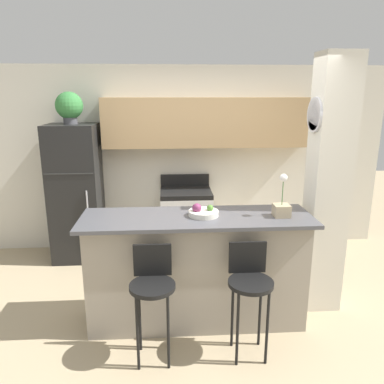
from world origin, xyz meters
name	(u,v)px	position (x,y,z in m)	size (l,w,h in m)	color
ground_plane	(197,319)	(0.00, 0.00, 0.00)	(14.00, 14.00, 0.00)	tan
wall_back	(194,145)	(0.11, 1.89, 1.49)	(5.60, 0.38, 2.55)	silver
pillar_right	(327,187)	(1.31, 0.21, 1.28)	(0.38, 0.33, 2.55)	silver
counter_bar	(197,269)	(0.00, 0.00, 0.54)	(2.15, 0.66, 1.08)	gray
refrigerator	(76,193)	(-1.47, 1.60, 0.90)	(0.63, 0.63, 1.80)	black
stove_range	(186,222)	(-0.02, 1.62, 0.46)	(0.68, 0.61, 1.07)	white
bar_stool_left	(153,286)	(-0.40, -0.50, 0.65)	(0.37, 0.37, 0.97)	black
bar_stool_right	(250,283)	(0.40, -0.50, 0.65)	(0.37, 0.37, 0.97)	black
potted_plant_on_fridge	(69,107)	(-1.47, 1.60, 2.02)	(0.34, 0.34, 0.40)	#4C4C51
orchid_vase	(282,206)	(0.78, -0.05, 1.18)	(0.14, 0.14, 0.40)	tan
fruit_bowl	(203,212)	(0.06, 0.01, 1.11)	(0.28, 0.28, 0.12)	silver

